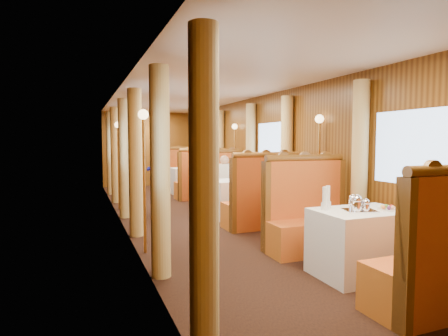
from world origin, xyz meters
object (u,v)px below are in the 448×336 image
table_mid (239,198)px  table_far (190,181)px  teapot_back (353,204)px  rose_vase_far (191,162)px  table_near (361,243)px  banquette_far_fwd (201,183)px  banquette_near_aft (310,221)px  passenger (225,177)px  teapot_right (366,207)px  steward (157,174)px  banquette_near_fwd (442,267)px  rose_vase_mid (241,171)px  banquette_far_aft (181,176)px  banquette_mid_fwd (262,204)px  tea_tray (359,210)px  fruit_plate (387,209)px  teapot_left (357,206)px  banquette_mid_aft (221,190)px

table_mid → table_far: (0.00, 3.50, 0.00)m
teapot_back → rose_vase_far: 6.95m
teapot_back → rose_vase_far: rose_vase_far is taller
table_near → banquette_far_fwd: (0.00, 5.99, 0.05)m
banquette_near_aft → passenger: (-0.00, 3.24, 0.32)m
teapot_right → steward: 4.41m
banquette_near_fwd → rose_vase_mid: size_ratio=3.72×
banquette_near_fwd → rose_vase_mid: 4.52m
banquette_near_fwd → rose_vase_mid: bearing=89.6°
banquette_near_fwd → banquette_far_aft: (0.00, 9.03, 0.00)m
teapot_right → rose_vase_far: bearing=79.4°
banquette_mid_fwd → banquette_far_fwd: same height
tea_tray → fruit_plate: (0.33, -0.07, 0.01)m
table_far → teapot_back: teapot_back is taller
tea_tray → teapot_left: teapot_left is taller
banquette_mid_aft → fruit_plate: bearing=-86.8°
table_far → teapot_back: 6.94m
banquette_mid_fwd → teapot_left: (-0.15, -2.57, 0.40)m
table_far → fruit_plate: (0.26, -7.11, 0.39)m
banquette_mid_fwd → teapot_right: banquette_mid_fwd is taller
teapot_right → table_near: bearing=54.1°
teapot_left → passenger: (0.15, 4.34, -0.08)m
table_mid → fruit_plate: size_ratio=4.67×
table_far → banquette_near_fwd: bearing=-90.0°
banquette_near_aft → table_mid: 2.49m
banquette_near_fwd → fruit_plate: banquette_near_fwd is taller
banquette_mid_fwd → banquette_near_aft: bearing=-90.0°
banquette_mid_aft → rose_vase_far: size_ratio=3.72×
banquette_mid_aft → rose_vase_mid: size_ratio=3.72×
table_far → tea_tray: tea_tray is taller
banquette_far_aft → rose_vase_mid: banquette_far_aft is taller
banquette_near_aft → rose_vase_far: size_ratio=3.72×
banquette_mid_fwd → teapot_left: size_ratio=7.51×
teapot_left → table_mid: bearing=63.2°
table_far → rose_vase_mid: bearing=-89.5°
passenger → banquette_near_aft: bearing=-90.0°
table_mid → table_far: same height
table_far → teapot_right: teapot_right is taller
banquette_near_fwd → table_mid: size_ratio=1.28×
table_near → table_far: (0.00, 7.00, 0.00)m
teapot_right → teapot_back: (-0.01, 0.20, 0.01)m
rose_vase_mid → teapot_back: bearing=-91.7°
banquette_mid_fwd → teapot_right: bearing=-91.3°
fruit_plate → steward: (-1.79, 4.14, 0.10)m
banquette_near_aft → banquette_far_aft: (0.00, 7.00, 0.00)m
banquette_near_aft → rose_vase_mid: banquette_near_aft is taller
banquette_far_fwd → tea_tray: banquette_far_fwd is taller
table_mid → fruit_plate: bearing=-85.9°
banquette_near_fwd → rose_vase_far: 8.05m
table_far → fruit_plate: bearing=-87.9°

